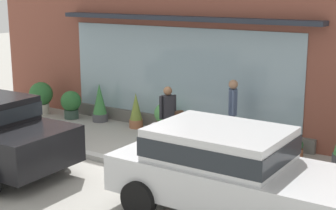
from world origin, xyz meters
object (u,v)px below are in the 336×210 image
at_px(pedestrian_with_handbag, 169,114).
at_px(potted_plant_near_hydrant, 297,148).
at_px(fire_hydrant, 155,140).
at_px(pedestrian_passerby, 233,108).
at_px(potted_plant_trailing_edge, 71,103).
at_px(potted_plant_corner_tall, 41,96).
at_px(parked_car_silver, 226,166).
at_px(potted_plant_by_entrance, 165,117).
at_px(potted_plant_window_left, 100,103).
at_px(potted_plant_window_right, 136,111).

xyz_separation_m(pedestrian_with_handbag, potted_plant_near_hydrant, (2.82, 1.27, -0.71)).
bearing_deg(pedestrian_with_handbag, potted_plant_near_hydrant, -33.14).
xyz_separation_m(fire_hydrant, pedestrian_passerby, (1.12, 1.77, 0.56)).
relative_size(potted_plant_trailing_edge, potted_plant_corner_tall, 0.84).
xyz_separation_m(parked_car_silver, potted_plant_by_entrance, (-3.78, 3.82, -0.44)).
height_order(potted_plant_by_entrance, potted_plant_window_left, potted_plant_window_left).
bearing_deg(fire_hydrant, pedestrian_with_handbag, 97.05).
bearing_deg(pedestrian_passerby, potted_plant_window_left, -121.82).
height_order(potted_plant_trailing_edge, potted_plant_window_left, potted_plant_window_left).
height_order(pedestrian_with_handbag, parked_car_silver, pedestrian_with_handbag).
distance_m(fire_hydrant, parked_car_silver, 3.32).
distance_m(fire_hydrant, potted_plant_corner_tall, 5.77).
distance_m(pedestrian_with_handbag, potted_plant_near_hydrant, 3.18).
height_order(parked_car_silver, potted_plant_by_entrance, parked_car_silver).
relative_size(potted_plant_trailing_edge, potted_plant_window_right, 0.84).
bearing_deg(potted_plant_window_right, potted_plant_trailing_edge, -174.46).
xyz_separation_m(parked_car_silver, potted_plant_trailing_edge, (-7.06, 3.57, -0.42)).
relative_size(parked_car_silver, potted_plant_trailing_edge, 4.85).
distance_m(potted_plant_corner_tall, potted_plant_window_right, 3.52).
bearing_deg(potted_plant_trailing_edge, potted_plant_corner_tall, -176.49).
distance_m(pedestrian_passerby, potted_plant_trailing_edge, 5.46).
height_order(potted_plant_window_right, potted_plant_window_left, potted_plant_window_left).
height_order(pedestrian_passerby, potted_plant_corner_tall, pedestrian_passerby).
xyz_separation_m(pedestrian_with_handbag, pedestrian_passerby, (1.21, 1.05, 0.10)).
height_order(pedestrian_passerby, potted_plant_window_right, pedestrian_passerby).
xyz_separation_m(potted_plant_trailing_edge, potted_plant_window_left, (0.97, 0.21, 0.08)).
bearing_deg(fire_hydrant, potted_plant_near_hydrant, 36.06).
distance_m(potted_plant_near_hydrant, potted_plant_corner_tall, 8.27).
bearing_deg(potted_plant_window_right, potted_plant_window_left, -179.40).
relative_size(pedestrian_with_handbag, potted_plant_corner_tall, 1.57).
xyz_separation_m(fire_hydrant, parked_car_silver, (2.74, -1.83, 0.44)).
height_order(potted_plant_near_hydrant, potted_plant_trailing_edge, potted_plant_trailing_edge).
bearing_deg(parked_car_silver, pedestrian_passerby, 114.86).
relative_size(fire_hydrant, parked_car_silver, 0.21).
relative_size(pedestrian_passerby, potted_plant_by_entrance, 2.06).
bearing_deg(potted_plant_by_entrance, potted_plant_window_left, -178.93).
bearing_deg(pedestrian_passerby, fire_hydrant, -61.77).
relative_size(pedestrian_with_handbag, potted_plant_near_hydrant, 3.79).
bearing_deg(potted_plant_near_hydrant, fire_hydrant, -143.94).
bearing_deg(parked_car_silver, potted_plant_window_left, 148.73).
relative_size(potted_plant_window_right, potted_plant_window_left, 0.88).
xyz_separation_m(potted_plant_near_hydrant, potted_plant_corner_tall, (-8.26, -0.32, 0.36)).
distance_m(parked_car_silver, potted_plant_near_hydrant, 3.88).
height_order(potted_plant_by_entrance, potted_plant_window_right, potted_plant_window_right).
xyz_separation_m(parked_car_silver, potted_plant_corner_tall, (-8.27, 3.49, -0.32)).
relative_size(parked_car_silver, potted_plant_near_hydrant, 9.80).
bearing_deg(potted_plant_window_left, potted_plant_near_hydrant, 0.37).
bearing_deg(potted_plant_corner_tall, potted_plant_window_right, 4.85).
relative_size(potted_plant_corner_tall, potted_plant_window_right, 1.01).
bearing_deg(potted_plant_window_left, pedestrian_passerby, -2.38).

